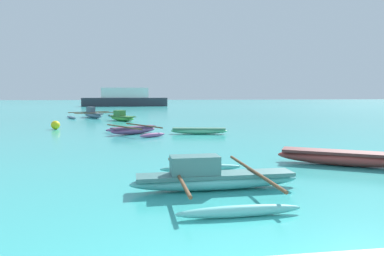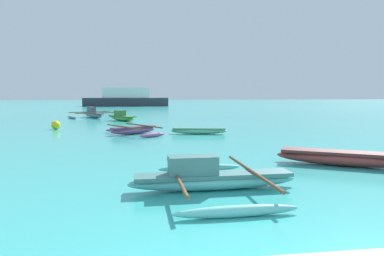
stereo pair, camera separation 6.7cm
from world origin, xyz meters
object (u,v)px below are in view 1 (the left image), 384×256
at_px(moored_boat_1, 199,131).
at_px(distant_ferry, 125,99).
at_px(moored_boat_4, 213,178).
at_px(moored_boat_0, 346,158).
at_px(moored_boat_3, 93,114).
at_px(moored_boat_5, 122,117).
at_px(moored_boat_2, 134,130).
at_px(mooring_buoy_1, 55,125).

distance_m(moored_boat_1, distant_ferry, 42.22).
xyz_separation_m(moored_boat_4, distant_ferry, (-4.50, 51.88, 1.01)).
height_order(moored_boat_0, distant_ferry, distant_ferry).
xyz_separation_m(moored_boat_1, moored_boat_3, (-7.15, 13.20, 0.12)).
relative_size(moored_boat_0, moored_boat_3, 0.79).
xyz_separation_m(moored_boat_4, moored_boat_5, (-3.11, 19.50, 0.04)).
relative_size(moored_boat_2, moored_boat_5, 1.51).
bearing_deg(moored_boat_4, distant_ferry, 93.45).
relative_size(moored_boat_1, moored_boat_5, 1.18).
xyz_separation_m(moored_boat_5, distant_ferry, (-1.39, 32.39, 0.97)).
xyz_separation_m(moored_boat_0, moored_boat_4, (-4.22, -1.87, 0.01)).
bearing_deg(moored_boat_0, moored_boat_1, 138.49).
relative_size(moored_boat_0, moored_boat_2, 0.96).
height_order(moored_boat_2, moored_boat_4, moored_boat_4).
distance_m(moored_boat_0, distant_ferry, 50.78).
distance_m(moored_boat_2, moored_boat_3, 13.32).
distance_m(moored_boat_0, moored_boat_2, 10.65).
bearing_deg(moored_boat_2, moored_boat_0, -87.43).
distance_m(moored_boat_0, moored_boat_1, 8.71).
height_order(moored_boat_5, mooring_buoy_1, moored_boat_5).
height_order(moored_boat_1, moored_boat_3, moored_boat_3).
distance_m(moored_boat_4, moored_boat_5, 19.74).
xyz_separation_m(moored_boat_2, moored_boat_5, (-1.15, 8.96, 0.07)).
relative_size(moored_boat_2, distant_ferry, 0.27).
relative_size(moored_boat_4, moored_boat_5, 1.46).
height_order(moored_boat_2, mooring_buoy_1, mooring_buoy_1).
height_order(moored_boat_0, moored_boat_5, moored_boat_5).
relative_size(moored_boat_0, mooring_buoy_1, 7.20).
xyz_separation_m(moored_boat_1, moored_boat_2, (-3.30, 0.45, 0.03)).
bearing_deg(moored_boat_0, mooring_buoy_1, 161.76).
relative_size(moored_boat_3, mooring_buoy_1, 9.13).
distance_m(moored_boat_3, distant_ferry, 28.64).
distance_m(moored_boat_0, mooring_buoy_1, 15.82).
bearing_deg(moored_boat_1, distant_ferry, 108.19).
bearing_deg(mooring_buoy_1, moored_boat_5, 60.49).
height_order(moored_boat_2, distant_ferry, distant_ferry).
relative_size(moored_boat_1, moored_boat_3, 0.64).
bearing_deg(distant_ferry, moored_boat_1, -82.05).
xyz_separation_m(moored_boat_3, distant_ferry, (1.32, 28.59, 0.96)).
distance_m(moored_boat_1, moored_boat_4, 10.18).
xyz_separation_m(moored_boat_2, moored_boat_4, (1.96, -10.54, 0.04)).
bearing_deg(moored_boat_4, moored_boat_5, 97.55).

